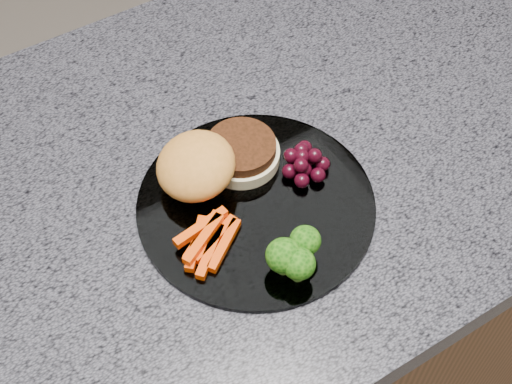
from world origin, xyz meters
The scene contains 7 objects.
island_cabinet centered at (0.00, 0.00, 0.43)m, with size 1.20×0.60×0.86m, color brown.
countertop centered at (0.00, 0.00, 0.88)m, with size 1.20×0.60×0.04m, color #4E4E58.
plate centered at (0.08, -0.07, 0.90)m, with size 0.26×0.26×0.01m, color white.
burger centered at (0.06, -0.01, 0.93)m, with size 0.16×0.10×0.05m.
carrot_sticks centered at (0.01, -0.09, 0.91)m, with size 0.08×0.07×0.02m.
broccoli centered at (0.07, -0.16, 0.93)m, with size 0.06×0.05×0.04m.
grape_bunch centered at (0.15, -0.06, 0.92)m, with size 0.05×0.06×0.03m.
Camera 1 is at (-0.16, -0.45, 1.54)m, focal length 50.00 mm.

